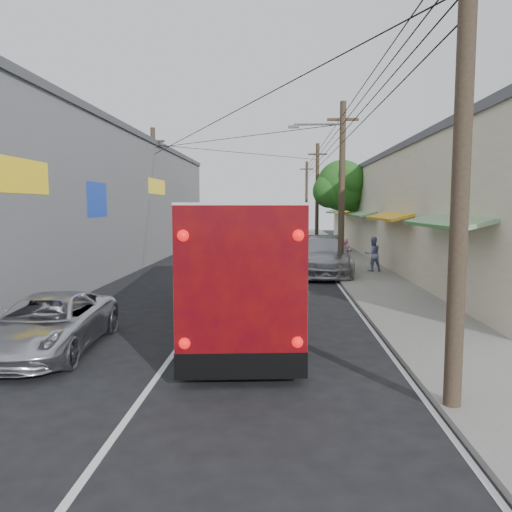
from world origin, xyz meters
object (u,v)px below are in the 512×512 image
at_px(jeepney, 48,324).
at_px(parked_suv, 325,256).
at_px(coach_bus, 239,259).
at_px(pedestrian_near, 345,255).
at_px(pedestrian_far, 373,254).
at_px(parked_car_mid, 310,244).
at_px(parked_car_far, 299,241).

height_order(jeepney, parked_suv, parked_suv).
distance_m(coach_bus, pedestrian_near, 10.63).
xyz_separation_m(jeepney, pedestrian_far, (9.91, 13.83, 0.32)).
bearing_deg(pedestrian_near, parked_suv, 3.01).
xyz_separation_m(coach_bus, pedestrian_far, (5.81, 10.05, -0.79)).
distance_m(parked_suv, pedestrian_near, 0.97).
height_order(coach_bus, parked_car_mid, coach_bus).
bearing_deg(coach_bus, pedestrian_near, 60.69).
height_order(coach_bus, jeepney, coach_bus).
bearing_deg(pedestrian_far, coach_bus, 46.27).
relative_size(coach_bus, jeepney, 2.55).
height_order(jeepney, parked_car_mid, jeepney).
xyz_separation_m(parked_suv, parked_car_mid, (0.00, 11.56, -0.27)).
relative_size(parked_suv, parked_car_far, 1.64).
xyz_separation_m(pedestrian_near, pedestrian_far, (1.43, 0.39, 0.02)).
bearing_deg(parked_car_mid, coach_bus, -97.32).
distance_m(pedestrian_near, pedestrian_far, 1.48).
height_order(coach_bus, pedestrian_far, coach_bus).
bearing_deg(parked_suv, parked_car_mid, 93.91).
relative_size(parked_car_far, pedestrian_far, 2.26).
relative_size(jeepney, parked_car_mid, 1.23).
xyz_separation_m(parked_car_mid, pedestrian_near, (0.97, -11.56, 0.30)).
bearing_deg(coach_bus, pedestrian_far, 55.05).
distance_m(parked_suv, parked_car_far, 14.66).
height_order(parked_car_mid, parked_car_far, parked_car_mid).
xyz_separation_m(parked_suv, pedestrian_near, (0.97, 0.00, 0.03)).
relative_size(parked_suv, parked_car_mid, 1.66).
relative_size(coach_bus, pedestrian_near, 7.19).
bearing_deg(jeepney, parked_car_mid, 70.12).
relative_size(coach_bus, pedestrian_far, 7.02).
distance_m(parked_car_far, pedestrian_far, 14.58).
xyz_separation_m(parked_suv, parked_car_far, (-0.71, 14.64, -0.28)).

